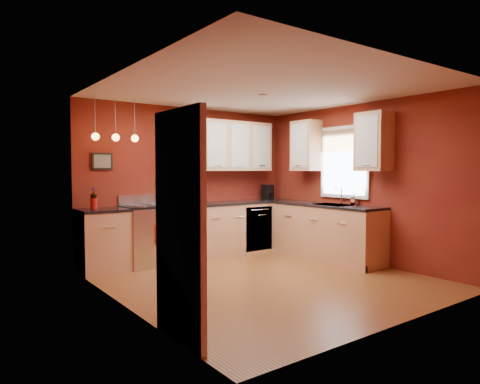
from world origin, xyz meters
TOP-DOWN VIEW (x-y plane):
  - floor at (0.00, 0.00)m, footprint 4.20×4.20m
  - ceiling at (0.00, 0.00)m, footprint 4.00×4.20m
  - wall_back at (0.00, 2.10)m, footprint 4.00×0.02m
  - wall_front at (0.00, -2.10)m, footprint 4.00×0.02m
  - wall_left at (-2.00, 0.00)m, footprint 0.02×4.20m
  - wall_right at (2.00, 0.00)m, footprint 0.02×4.20m
  - base_cabinets_back_left at (-1.65, 1.80)m, footprint 0.70×0.60m
  - base_cabinets_back_right at (0.73, 1.80)m, footprint 2.54×0.60m
  - base_cabinets_right at (1.70, 0.45)m, footprint 0.60×2.10m
  - counter_back_left at (-1.65, 1.80)m, footprint 0.70×0.62m
  - counter_back_right at (0.73, 1.80)m, footprint 2.54×0.62m
  - counter_right at (1.70, 0.45)m, footprint 0.62×2.10m
  - gas_range at (-0.92, 1.80)m, footprint 0.76×0.64m
  - dishwasher_front at (1.10, 1.51)m, footprint 0.60×0.02m
  - sink at (1.70, 0.30)m, footprint 0.50×0.70m
  - window at (1.97, 0.30)m, footprint 0.06×1.02m
  - door_left_wall at (-1.97, -1.20)m, footprint 0.12×0.82m
  - upper_cabinets_back at (0.60, 1.93)m, footprint 2.00×0.35m
  - upper_cabinets_right at (1.82, 0.32)m, footprint 0.35×1.95m
  - wall_picture at (-1.55, 2.08)m, footprint 0.32×0.03m
  - pendant_lights at (-1.45, 1.75)m, footprint 0.71×0.11m
  - red_canister at (-0.30, 1.95)m, footprint 0.15×0.15m
  - red_vase at (-1.76, 1.86)m, footprint 0.10×0.10m
  - flowers at (-1.76, 1.86)m, footprint 0.12×0.12m
  - coffee_maker at (1.64, 1.90)m, footprint 0.23×0.23m
  - soap_pump at (1.92, 0.03)m, footprint 0.09×0.09m
  - dish_towel at (-0.85, 1.47)m, footprint 0.22×0.01m

SIDE VIEW (x-z plane):
  - floor at x=0.00m, z-range 0.00..0.00m
  - base_cabinets_back_left at x=-1.65m, z-range 0.00..0.90m
  - base_cabinets_back_right at x=0.73m, z-range 0.00..0.90m
  - base_cabinets_right at x=1.70m, z-range 0.00..0.90m
  - dishwasher_front at x=1.10m, z-range 0.05..0.85m
  - gas_range at x=-0.92m, z-range -0.07..1.04m
  - dish_towel at x=-0.85m, z-range 0.37..0.67m
  - sink at x=1.70m, z-range 0.75..1.08m
  - counter_back_left at x=-1.65m, z-range 0.90..0.94m
  - counter_back_right at x=0.73m, z-range 0.90..0.94m
  - counter_right at x=1.70m, z-range 0.90..0.94m
  - red_vase at x=-1.76m, z-range 0.94..1.10m
  - door_left_wall at x=-1.97m, z-range 0.00..2.05m
  - soap_pump at x=1.92m, z-range 0.94..1.14m
  - red_canister at x=-0.30m, z-range 0.94..1.16m
  - coffee_maker at x=1.64m, z-range 0.93..1.22m
  - flowers at x=-1.76m, z-range 1.08..1.26m
  - wall_back at x=0.00m, z-range 0.00..2.60m
  - wall_front at x=0.00m, z-range 0.00..2.60m
  - wall_left at x=-2.00m, z-range 0.00..2.60m
  - wall_right at x=2.00m, z-range 0.00..2.60m
  - wall_picture at x=-1.55m, z-range 1.52..1.78m
  - window at x=1.97m, z-range 1.08..2.30m
  - upper_cabinets_back at x=0.60m, z-range 1.50..2.40m
  - upper_cabinets_right at x=1.82m, z-range 1.50..2.40m
  - pendant_lights at x=-1.45m, z-range 1.68..2.34m
  - ceiling at x=0.00m, z-range 2.59..2.61m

